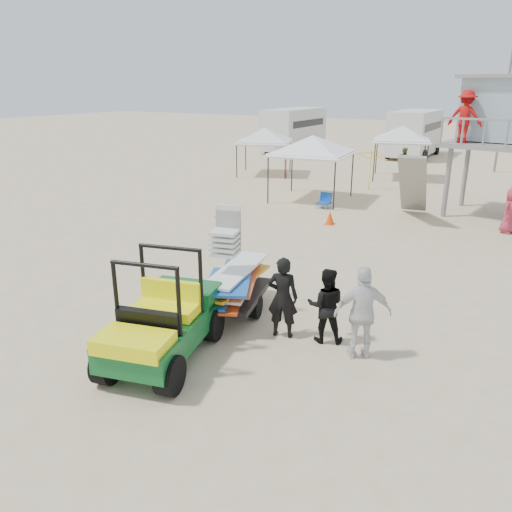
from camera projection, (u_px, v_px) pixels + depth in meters
The scene contains 19 objects.
ground at pixel (154, 359), 9.57m from camera, with size 140.00×140.00×0.00m, color beige.
utility_cart at pixel (159, 313), 9.25m from camera, with size 2.01×3.01×2.09m.
surf_trailer at pixel (229, 277), 11.17m from camera, with size 1.87×2.74×2.22m.
man_left at pixel (283, 297), 10.21m from camera, with size 0.63×0.42×1.74m, color black.
man_mid at pixel (326, 305), 10.03m from camera, with size 0.77×0.60×1.57m, color black.
man_right at pixel (363, 313), 9.37m from camera, with size 1.08×0.45×1.85m, color silver.
lifeguard_tower at pixel (495, 115), 19.07m from camera, with size 3.65×3.65×5.24m.
canopy_white_a at pixel (313, 139), 22.00m from camera, with size 3.48×3.48×3.29m.
canopy_white_b at pixel (265, 130), 28.59m from camera, with size 3.76×3.76×3.07m.
canopy_white_c at pixel (403, 128), 27.14m from camera, with size 3.48×3.48×3.30m.
umbrella_a at pixel (286, 162), 27.77m from camera, with size 2.03×2.07×1.87m, color red.
umbrella_b at pixel (370, 170), 24.81m from camera, with size 2.14×2.18×1.96m, color yellow.
cone_near at pixel (330, 218), 18.78m from camera, with size 0.34×0.34×0.50m, color #FF4408.
cone_far at pixel (219, 211), 19.79m from camera, with size 0.34×0.34×0.50m, color #FF3808.
beach_chair_a at pixel (325, 200), 21.31m from camera, with size 0.59×0.64×0.64m.
rv_far_left at pixel (294, 128), 39.18m from camera, with size 2.64×6.80×3.25m.
rv_mid_left at pixel (415, 131), 36.06m from camera, with size 2.65×6.50×3.25m.
light_pole_left at pixel (505, 103), 28.79m from camera, with size 0.14×0.14×8.00m, color slate.
distant_beachgoers at pixel (493, 177), 24.08m from camera, with size 12.74×14.09×1.64m.
Camera 1 is at (5.97, -6.23, 4.99)m, focal length 35.00 mm.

